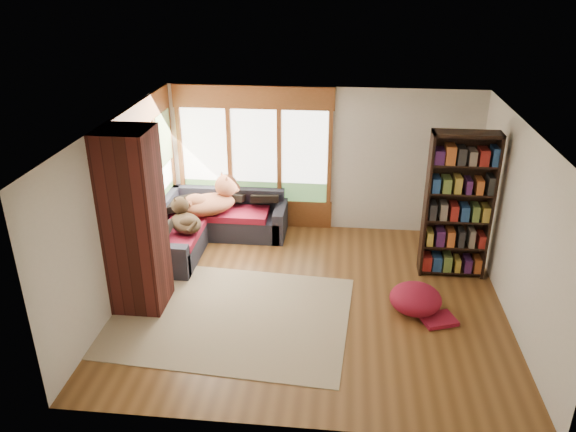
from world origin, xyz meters
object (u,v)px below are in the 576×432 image
(sectional_sofa, at_px, (206,225))
(dog_brindle, at_px, (184,215))
(bookshelf, at_px, (458,206))
(dog_tan, at_px, (212,196))
(pouf, at_px, (416,298))
(area_rug, at_px, (231,315))
(brick_chimney, at_px, (134,222))

(sectional_sofa, xyz_separation_m, dog_brindle, (-0.21, -0.57, 0.44))
(bookshelf, bearing_deg, dog_tan, 168.42)
(pouf, bearing_deg, dog_tan, 149.53)
(pouf, xyz_separation_m, dog_brindle, (-3.64, 1.27, 0.54))
(area_rug, xyz_separation_m, bookshelf, (3.23, 1.53, 1.15))
(sectional_sofa, height_order, pouf, sectional_sofa)
(sectional_sofa, height_order, bookshelf, bookshelf)
(area_rug, bearing_deg, brick_chimney, 171.91)
(bookshelf, bearing_deg, sectional_sofa, 170.31)
(bookshelf, height_order, dog_brindle, bookshelf)
(sectional_sofa, xyz_separation_m, area_rug, (0.86, -2.23, -0.30))
(sectional_sofa, relative_size, dog_brindle, 2.56)
(sectional_sofa, height_order, dog_tan, dog_tan)
(pouf, bearing_deg, bookshelf, 60.03)
(bookshelf, distance_m, pouf, 1.62)
(brick_chimney, bearing_deg, sectional_sofa, 77.71)
(brick_chimney, relative_size, sectional_sofa, 1.18)
(dog_tan, bearing_deg, dog_brindle, -148.84)
(area_rug, height_order, dog_brindle, dog_brindle)
(brick_chimney, xyz_separation_m, area_rug, (1.31, -0.19, -1.29))
(brick_chimney, height_order, sectional_sofa, brick_chimney)
(area_rug, xyz_separation_m, dog_brindle, (-1.07, 1.67, 0.74))
(brick_chimney, distance_m, sectional_sofa, 2.32)
(pouf, bearing_deg, dog_brindle, 160.70)
(brick_chimney, bearing_deg, dog_brindle, 80.76)
(sectional_sofa, relative_size, bookshelf, 0.95)
(brick_chimney, distance_m, pouf, 4.04)
(brick_chimney, height_order, area_rug, brick_chimney)
(area_rug, distance_m, bookshelf, 3.76)
(brick_chimney, xyz_separation_m, sectional_sofa, (0.45, 2.05, -1.00))
(sectional_sofa, distance_m, dog_tan, 0.54)
(sectional_sofa, height_order, dog_brindle, dog_brindle)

